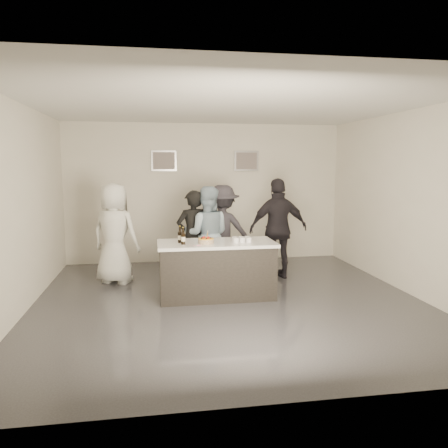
# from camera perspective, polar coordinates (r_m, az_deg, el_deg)

# --- Properties ---
(floor) EXTENTS (6.00, 6.00, 0.00)m
(floor) POSITION_cam_1_polar(r_m,az_deg,el_deg) (6.95, 0.67, -10.00)
(floor) COLOR #3D3D42
(floor) RESTS_ON ground
(ceiling) EXTENTS (6.00, 6.00, 0.00)m
(ceiling) POSITION_cam_1_polar(r_m,az_deg,el_deg) (6.67, 0.72, 15.35)
(ceiling) COLOR white
(wall_back) EXTENTS (6.00, 0.04, 3.00)m
(wall_back) POSITION_cam_1_polar(r_m,az_deg,el_deg) (9.60, -2.40, 4.07)
(wall_back) COLOR silver
(wall_back) RESTS_ON ground
(wall_front) EXTENTS (6.00, 0.04, 3.00)m
(wall_front) POSITION_cam_1_polar(r_m,az_deg,el_deg) (3.75, 8.63, -1.85)
(wall_front) COLOR silver
(wall_front) RESTS_ON ground
(wall_left) EXTENTS (0.04, 6.00, 3.00)m
(wall_left) POSITION_cam_1_polar(r_m,az_deg,el_deg) (6.80, -25.07, 1.81)
(wall_left) COLOR silver
(wall_left) RESTS_ON ground
(wall_right) EXTENTS (0.04, 6.00, 3.00)m
(wall_right) POSITION_cam_1_polar(r_m,az_deg,el_deg) (7.74, 23.15, 2.55)
(wall_right) COLOR silver
(wall_right) RESTS_ON ground
(picture_left) EXTENTS (0.54, 0.04, 0.44)m
(picture_left) POSITION_cam_1_polar(r_m,az_deg,el_deg) (9.49, -7.86, 8.18)
(picture_left) COLOR #B2B2B7
(picture_left) RESTS_ON wall_back
(picture_right) EXTENTS (0.54, 0.04, 0.44)m
(picture_right) POSITION_cam_1_polar(r_m,az_deg,el_deg) (9.70, 2.93, 8.24)
(picture_right) COLOR #B2B2B7
(picture_right) RESTS_ON wall_back
(bar_counter) EXTENTS (1.86, 0.86, 0.90)m
(bar_counter) POSITION_cam_1_polar(r_m,az_deg,el_deg) (7.04, -0.99, -5.96)
(bar_counter) COLOR white
(bar_counter) RESTS_ON ground
(cake) EXTENTS (0.24, 0.24, 0.07)m
(cake) POSITION_cam_1_polar(r_m,az_deg,el_deg) (6.82, -2.37, -2.22)
(cake) COLOR #FAA91A
(cake) RESTS_ON bar_counter
(beer_bottle_a) EXTENTS (0.07, 0.07, 0.26)m
(beer_bottle_a) POSITION_cam_1_polar(r_m,az_deg,el_deg) (6.88, -5.78, -1.39)
(beer_bottle_a) COLOR black
(beer_bottle_a) RESTS_ON bar_counter
(beer_bottle_b) EXTENTS (0.07, 0.07, 0.26)m
(beer_bottle_b) POSITION_cam_1_polar(r_m,az_deg,el_deg) (6.73, -5.36, -1.58)
(beer_bottle_b) COLOR black
(beer_bottle_b) RESTS_ON bar_counter
(tumbler_cluster) EXTENTS (0.30, 0.19, 0.08)m
(tumbler_cluster) POSITION_cam_1_polar(r_m,az_deg,el_deg) (6.94, 2.34, -2.03)
(tumbler_cluster) COLOR orange
(tumbler_cluster) RESTS_ON bar_counter
(candles) EXTENTS (0.24, 0.08, 0.01)m
(candles) POSITION_cam_1_polar(r_m,az_deg,el_deg) (6.64, -3.85, -2.81)
(candles) COLOR pink
(candles) RESTS_ON bar_counter
(person_main_black) EXTENTS (0.70, 0.56, 1.67)m
(person_main_black) POSITION_cam_1_polar(r_m,az_deg,el_deg) (7.85, -4.11, -1.67)
(person_main_black) COLOR black
(person_main_black) RESTS_ON ground
(person_main_blue) EXTENTS (0.95, 0.80, 1.74)m
(person_main_blue) POSITION_cam_1_polar(r_m,az_deg,el_deg) (7.86, -2.25, -1.39)
(person_main_blue) COLOR #96B1C5
(person_main_blue) RESTS_ON ground
(person_guest_left) EXTENTS (1.04, 0.90, 1.80)m
(person_guest_left) POSITION_cam_1_polar(r_m,az_deg,el_deg) (8.03, -14.07, -1.21)
(person_guest_left) COLOR white
(person_guest_left) RESTS_ON ground
(person_guest_right) EXTENTS (1.11, 0.48, 1.87)m
(person_guest_right) POSITION_cam_1_polar(r_m,az_deg,el_deg) (8.18, 7.12, -0.61)
(person_guest_right) COLOR black
(person_guest_right) RESTS_ON ground
(person_guest_back) EXTENTS (1.25, 0.92, 1.74)m
(person_guest_back) POSITION_cam_1_polar(r_m,az_deg,el_deg) (8.39, -0.21, -0.81)
(person_guest_back) COLOR #312F38
(person_guest_back) RESTS_ON ground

